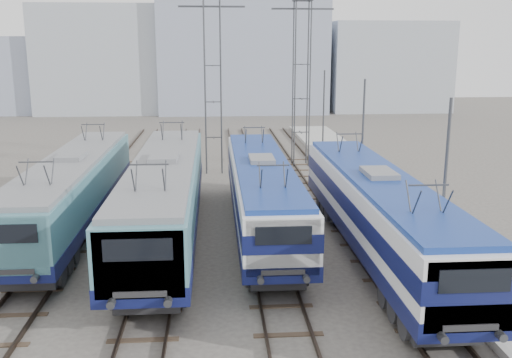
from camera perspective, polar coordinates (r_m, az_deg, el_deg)
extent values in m
plane|color=#514C47|center=(20.12, -4.02, -12.84)|extent=(160.00, 160.00, 0.00)
cube|color=#9E9E99|center=(29.31, 16.32, -4.58)|extent=(4.00, 70.00, 0.30)
cube|color=#0E1445|center=(28.91, -17.67, -2.41)|extent=(2.81, 17.73, 0.59)
cube|color=teal|center=(28.63, -17.84, -0.12)|extent=(2.76, 17.73, 1.77)
cube|color=teal|center=(20.80, -23.18, -5.99)|extent=(2.54, 0.69, 2.01)
cube|color=slate|center=(28.43, -17.97, 1.81)|extent=(2.54, 17.03, 0.20)
cube|color=#262628|center=(23.71, -20.79, -7.94)|extent=(2.07, 3.55, 0.67)
cube|color=#262628|center=(34.68, -15.39, -0.97)|extent=(2.07, 3.55, 0.67)
cube|color=#0E1445|center=(26.52, -9.03, -3.16)|extent=(2.97, 18.77, 0.63)
cube|color=teal|center=(26.20, -9.12, -0.53)|extent=(2.92, 18.77, 1.88)
cube|color=teal|center=(17.68, -11.51, -8.05)|extent=(2.69, 0.73, 2.13)
cube|color=slate|center=(25.98, -9.21, 1.70)|extent=(2.69, 18.02, 0.21)
cube|color=#262628|center=(20.91, -10.34, -10.04)|extent=(2.19, 3.75, 0.70)
cube|color=#262628|center=(32.75, -8.10, -1.40)|extent=(2.19, 3.75, 0.70)
cube|color=#0E1445|center=(27.38, 0.56, -2.70)|extent=(2.73, 17.22, 0.57)
cube|color=silver|center=(27.09, 0.57, -0.36)|extent=(2.68, 17.22, 1.72)
cube|color=#0E1445|center=(27.10, 0.57, -0.46)|extent=(2.72, 17.24, 0.67)
cube|color=silver|center=(19.24, 2.63, -6.62)|extent=(2.46, 0.67, 1.95)
cube|color=navy|center=(26.88, 0.57, 1.62)|extent=(2.46, 16.53, 0.19)
cube|color=#262628|center=(22.20, 1.80, -8.53)|extent=(2.01, 3.44, 0.65)
cube|color=#262628|center=(33.10, -0.26, -1.18)|extent=(2.01, 3.44, 0.65)
cube|color=#0E1445|center=(24.45, 11.95, -4.85)|extent=(2.83, 17.86, 0.60)
cube|color=silver|center=(24.12, 12.08, -2.16)|extent=(2.78, 17.86, 1.79)
cube|color=#0E1445|center=(24.13, 12.08, -2.27)|extent=(2.82, 17.88, 0.69)
cube|color=silver|center=(16.57, 20.38, -10.54)|extent=(2.56, 0.69, 2.02)
cube|color=navy|center=(23.88, 12.20, 0.14)|extent=(2.56, 17.15, 0.20)
cube|color=#262628|center=(19.48, 16.74, -12.28)|extent=(2.08, 3.57, 0.67)
cube|color=#262628|center=(30.18, 8.79, -2.73)|extent=(2.08, 3.57, 0.67)
cylinder|color=#3F4247|center=(39.65, -5.13, 9.05)|extent=(0.10, 0.10, 12.00)
cylinder|color=#3F4247|center=(39.64, -3.52, 9.07)|extent=(0.10, 0.10, 12.00)
cylinder|color=#3F4247|center=(40.74, -5.11, 9.16)|extent=(0.10, 0.10, 12.00)
cylinder|color=#3F4247|center=(40.74, -3.54, 9.18)|extent=(0.10, 0.10, 12.00)
cube|color=#3F4247|center=(40.17, -4.46, 16.82)|extent=(4.50, 0.12, 0.12)
cylinder|color=#3F4247|center=(42.05, 3.92, 9.30)|extent=(0.10, 0.10, 12.00)
cylinder|color=#3F4247|center=(42.22, 5.42, 9.29)|extent=(0.10, 0.10, 12.00)
cylinder|color=#3F4247|center=(43.14, 3.71, 9.40)|extent=(0.10, 0.10, 12.00)
cylinder|color=#3F4247|center=(43.30, 5.17, 9.39)|extent=(0.10, 0.10, 12.00)
cube|color=#3F4247|center=(42.66, 4.69, 16.60)|extent=(4.50, 0.12, 0.12)
cylinder|color=#3F4247|center=(22.47, 18.30, -1.19)|extent=(0.12, 0.12, 7.00)
cylinder|color=#3F4247|center=(33.63, 10.60, 3.85)|extent=(0.12, 0.12, 7.00)
cylinder|color=#3F4247|center=(45.23, 6.76, 6.33)|extent=(0.12, 0.12, 7.00)
cone|color=#CA4E14|center=(20.99, 20.30, -10.80)|extent=(0.31, 0.31, 0.56)
cube|color=#A6AFB9|center=(81.33, -14.45, 11.48)|extent=(18.00, 12.00, 14.00)
cube|color=#949EB6|center=(80.19, -1.42, 13.30)|extent=(22.00, 14.00, 18.00)
cube|color=#A6AFB9|center=(83.64, 12.67, 10.93)|extent=(16.00, 12.00, 12.00)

